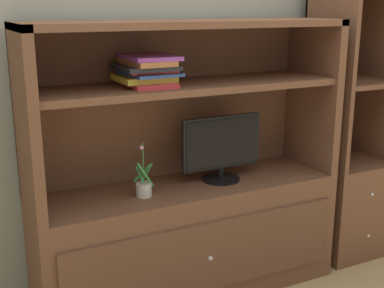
# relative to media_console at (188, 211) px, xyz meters

# --- Properties ---
(painted_rear_wall) EXTENTS (6.00, 0.10, 2.80)m
(painted_rear_wall) POSITION_rel_media_console_xyz_m (0.00, 0.34, 0.90)
(painted_rear_wall) COLOR gray
(painted_rear_wall) RESTS_ON ground_plane
(media_console) EXTENTS (1.73, 0.53, 1.55)m
(media_console) POSITION_rel_media_console_xyz_m (0.00, 0.00, 0.00)
(media_console) COLOR brown
(media_console) RESTS_ON ground_plane
(tv_monitor) EXTENTS (0.49, 0.22, 0.37)m
(tv_monitor) POSITION_rel_media_console_xyz_m (0.21, -0.01, 0.35)
(tv_monitor) COLOR black
(tv_monitor) RESTS_ON media_console
(potted_plant) EXTENTS (0.10, 0.10, 0.29)m
(potted_plant) POSITION_rel_media_console_xyz_m (-0.28, -0.06, 0.21)
(potted_plant) COLOR beige
(potted_plant) RESTS_ON media_console
(magazine_stack) EXTENTS (0.30, 0.35, 0.16)m
(magazine_stack) POSITION_rel_media_console_xyz_m (-0.23, -0.01, 0.81)
(magazine_stack) COLOR red
(magazine_stack) RESTS_ON media_console
(bookshelf_tall) EXTENTS (0.48, 0.47, 1.79)m
(bookshelf_tall) POSITION_rel_media_console_xyz_m (1.18, 0.00, 0.08)
(bookshelf_tall) COLOR brown
(bookshelf_tall) RESTS_ON ground_plane
(upright_book_row) EXTENTS (0.09, 0.18, 0.27)m
(upright_book_row) POSITION_rel_media_console_xyz_m (1.05, -0.01, 0.80)
(upright_book_row) COLOR #A56638
(upright_book_row) RESTS_ON bookshelf_tall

